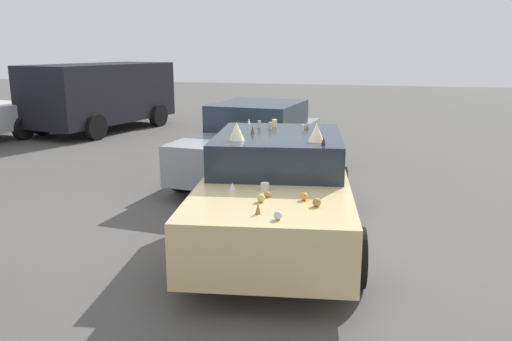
{
  "coord_description": "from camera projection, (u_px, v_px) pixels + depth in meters",
  "views": [
    {
      "loc": [
        -6.5,
        -1.37,
        2.5
      ],
      "look_at": [
        0.0,
        0.3,
        0.9
      ],
      "focal_mm": 36.11,
      "sensor_mm": 36.0,
      "label": 1
    }
  ],
  "objects": [
    {
      "name": "art_car_decorated",
      "position": [
        278.0,
        185.0,
        6.89
      ],
      "size": [
        4.86,
        2.54,
        1.62
      ],
      "rotation": [
        0.0,
        0.0,
        3.29
      ],
      "color": "#D8BC7F",
      "rests_on": "ground"
    },
    {
      "name": "parked_van_behind_right",
      "position": [
        101.0,
        93.0,
        15.79
      ],
      "size": [
        5.13,
        3.02,
        2.03
      ],
      "rotation": [
        0.0,
        0.0,
        2.94
      ],
      "color": "black",
      "rests_on": "ground"
    },
    {
      "name": "ground_plane",
      "position": [
        277.0,
        236.0,
        7.04
      ],
      "size": [
        60.0,
        60.0,
        0.0
      ],
      "primitive_type": "plane",
      "color": "#514F4C"
    },
    {
      "name": "parked_sedan_far_right",
      "position": [
        254.0,
        141.0,
        10.05
      ],
      "size": [
        4.35,
        2.24,
        1.45
      ],
      "rotation": [
        0.0,
        0.0,
        3.05
      ],
      "color": "gray",
      "rests_on": "ground"
    }
  ]
}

